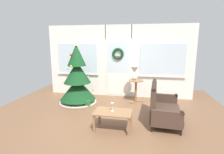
{
  "coord_description": "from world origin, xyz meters",
  "views": [
    {
      "loc": [
        0.89,
        -4.1,
        1.93
      ],
      "look_at": [
        0.05,
        0.55,
        1.0
      ],
      "focal_mm": 27.99,
      "sensor_mm": 36.0,
      "label": 1
    }
  ],
  "objects_px": {
    "table_lamp": "(134,71)",
    "gift_box": "(88,103)",
    "side_table": "(136,87)",
    "coffee_table": "(113,114)",
    "settee_sofa": "(161,107)",
    "wine_glass": "(112,105)",
    "christmas_tree": "(77,81)"
  },
  "relations": [
    {
      "from": "settee_sofa",
      "to": "table_lamp",
      "type": "relative_size",
      "value": 3.22
    },
    {
      "from": "table_lamp",
      "to": "coffee_table",
      "type": "height_order",
      "value": "table_lamp"
    },
    {
      "from": "christmas_tree",
      "to": "side_table",
      "type": "relative_size",
      "value": 2.66
    },
    {
      "from": "table_lamp",
      "to": "coffee_table",
      "type": "relative_size",
      "value": 0.52
    },
    {
      "from": "christmas_tree",
      "to": "table_lamp",
      "type": "distance_m",
      "value": 1.88
    },
    {
      "from": "christmas_tree",
      "to": "side_table",
      "type": "height_order",
      "value": "christmas_tree"
    },
    {
      "from": "christmas_tree",
      "to": "table_lamp",
      "type": "relative_size",
      "value": 4.47
    },
    {
      "from": "christmas_tree",
      "to": "gift_box",
      "type": "relative_size",
      "value": 11.96
    },
    {
      "from": "side_table",
      "to": "coffee_table",
      "type": "height_order",
      "value": "side_table"
    },
    {
      "from": "settee_sofa",
      "to": "wine_glass",
      "type": "xyz_separation_m",
      "value": [
        -1.13,
        -0.6,
        0.18
      ]
    },
    {
      "from": "christmas_tree",
      "to": "gift_box",
      "type": "height_order",
      "value": "christmas_tree"
    },
    {
      "from": "gift_box",
      "to": "wine_glass",
      "type": "bearing_deg",
      "value": -52.27
    },
    {
      "from": "side_table",
      "to": "settee_sofa",
      "type": "bearing_deg",
      "value": -62.59
    },
    {
      "from": "coffee_table",
      "to": "wine_glass",
      "type": "xyz_separation_m",
      "value": [
        -0.02,
        0.03,
        0.2
      ]
    },
    {
      "from": "table_lamp",
      "to": "gift_box",
      "type": "bearing_deg",
      "value": -154.91
    },
    {
      "from": "table_lamp",
      "to": "wine_glass",
      "type": "height_order",
      "value": "table_lamp"
    },
    {
      "from": "wine_glass",
      "to": "settee_sofa",
      "type": "bearing_deg",
      "value": 28.13
    },
    {
      "from": "side_table",
      "to": "coffee_table",
      "type": "distance_m",
      "value": 2.01
    },
    {
      "from": "christmas_tree",
      "to": "wine_glass",
      "type": "height_order",
      "value": "christmas_tree"
    },
    {
      "from": "settee_sofa",
      "to": "christmas_tree",
      "type": "bearing_deg",
      "value": 158.64
    },
    {
      "from": "settee_sofa",
      "to": "table_lamp",
      "type": "distance_m",
      "value": 1.7
    },
    {
      "from": "gift_box",
      "to": "settee_sofa",
      "type": "bearing_deg",
      "value": -18.5
    },
    {
      "from": "table_lamp",
      "to": "christmas_tree",
      "type": "bearing_deg",
      "value": -168.55
    },
    {
      "from": "side_table",
      "to": "wine_glass",
      "type": "height_order",
      "value": "side_table"
    },
    {
      "from": "gift_box",
      "to": "christmas_tree",
      "type": "bearing_deg",
      "value": 145.77
    },
    {
      "from": "side_table",
      "to": "table_lamp",
      "type": "height_order",
      "value": "table_lamp"
    },
    {
      "from": "side_table",
      "to": "coffee_table",
      "type": "xyz_separation_m",
      "value": [
        -0.41,
        -1.96,
        -0.17
      ]
    },
    {
      "from": "coffee_table",
      "to": "wine_glass",
      "type": "distance_m",
      "value": 0.21
    },
    {
      "from": "table_lamp",
      "to": "coffee_table",
      "type": "xyz_separation_m",
      "value": [
        -0.35,
        -2.0,
        -0.67
      ]
    },
    {
      "from": "christmas_tree",
      "to": "wine_glass",
      "type": "xyz_separation_m",
      "value": [
        1.44,
        -1.61,
        -0.16
      ]
    },
    {
      "from": "christmas_tree",
      "to": "coffee_table",
      "type": "height_order",
      "value": "christmas_tree"
    },
    {
      "from": "side_table",
      "to": "wine_glass",
      "type": "distance_m",
      "value": 1.99
    }
  ]
}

